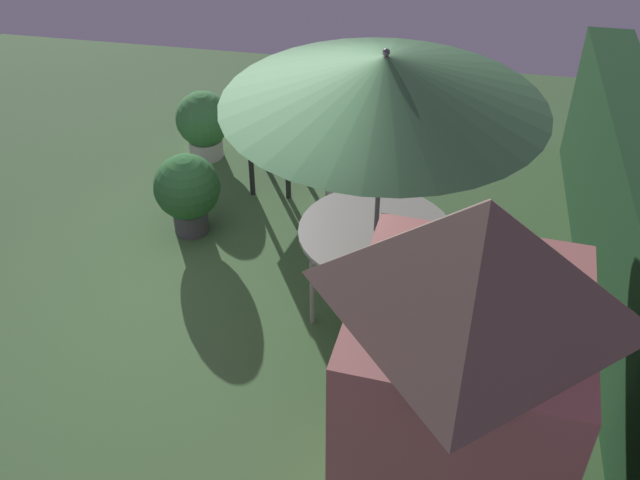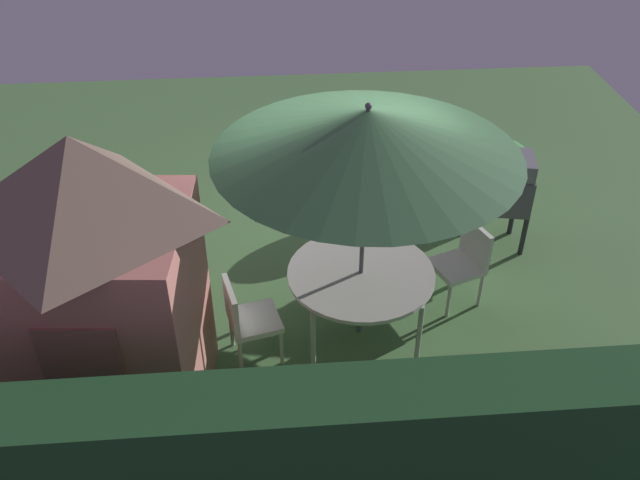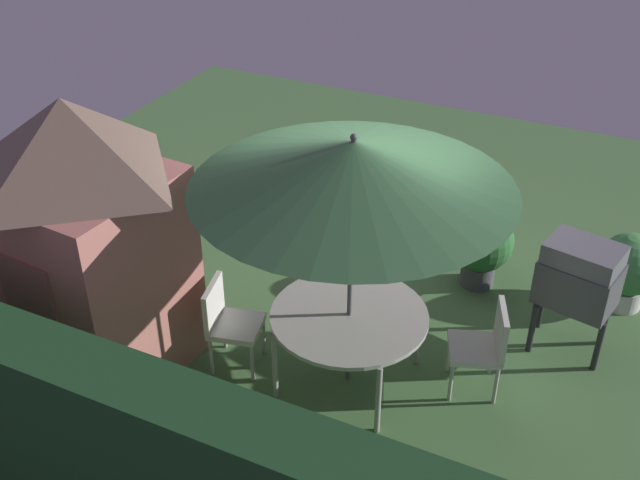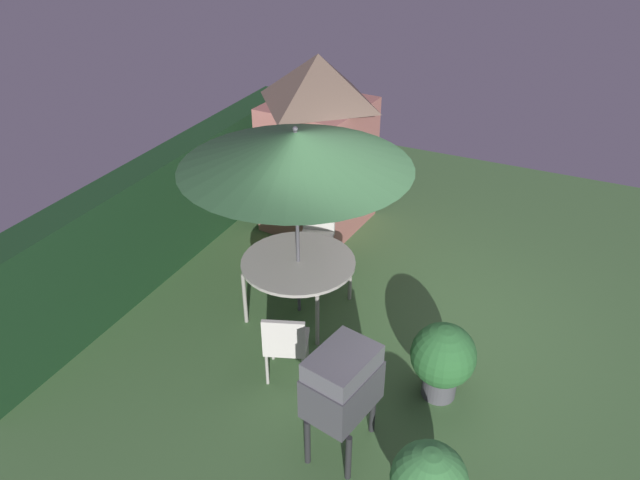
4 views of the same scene
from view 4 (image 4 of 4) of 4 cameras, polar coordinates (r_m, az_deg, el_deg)
ground_plane at (r=7.71m, az=7.50°, el=-7.88°), size 11.00×11.00×0.00m
hedge_backdrop at (r=8.70m, az=-14.44°, el=2.75°), size 6.67×0.50×1.62m
garden_shed at (r=9.18m, az=-0.18°, el=9.28°), size 1.64×1.57×2.71m
patio_table at (r=7.44m, az=-2.08°, el=-2.33°), size 1.42×1.42×0.77m
patio_umbrella at (r=6.71m, az=-2.33°, el=8.63°), size 2.68×2.68×2.52m
bbq_grill at (r=5.68m, az=2.12°, el=-13.48°), size 0.79×0.63×1.20m
chair_near_shed at (r=6.60m, az=-3.29°, el=-9.65°), size 0.60×0.59×0.90m
chair_far_side at (r=8.50m, az=-0.27°, el=0.85°), size 0.56×0.56×0.90m
potted_plant_by_shed at (r=6.53m, az=11.61°, el=-10.94°), size 0.69×0.69×0.90m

